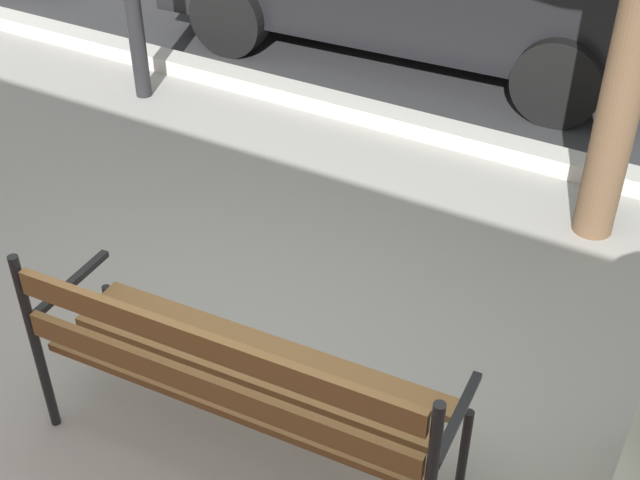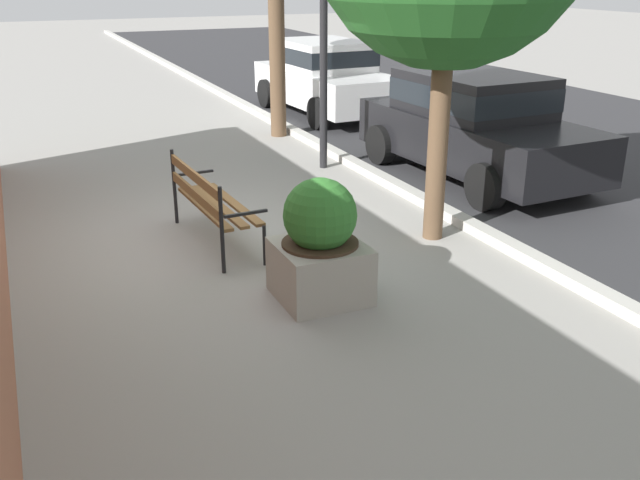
{
  "view_description": "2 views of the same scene",
  "coord_description": "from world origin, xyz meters",
  "px_view_note": "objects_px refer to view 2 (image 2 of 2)",
  "views": [
    {
      "loc": [
        1.57,
        -2.1,
        3.0
      ],
      "look_at": [
        0.09,
        0.57,
        0.75
      ],
      "focal_mm": 48.54,
      "sensor_mm": 36.0,
      "label": 1
    },
    {
      "loc": [
        7.71,
        -2.1,
        3.02
      ],
      "look_at": [
        1.94,
        0.44,
        0.6
      ],
      "focal_mm": 39.92,
      "sensor_mm": 36.0,
      "label": 2
    }
  ],
  "objects_px": {
    "concrete_planter": "(320,244)",
    "parked_car_white": "(325,75)",
    "park_bench": "(209,199)",
    "lamp_post": "(324,1)",
    "parked_car_black": "(474,122)"
  },
  "relations": [
    {
      "from": "concrete_planter",
      "to": "parked_car_white",
      "type": "relative_size",
      "value": 0.29
    },
    {
      "from": "park_bench",
      "to": "concrete_planter",
      "type": "bearing_deg",
      "value": 17.36
    },
    {
      "from": "concrete_planter",
      "to": "parked_car_white",
      "type": "bearing_deg",
      "value": 155.59
    },
    {
      "from": "park_bench",
      "to": "parked_car_white",
      "type": "relative_size",
      "value": 0.44
    },
    {
      "from": "concrete_planter",
      "to": "parked_car_white",
      "type": "height_order",
      "value": "parked_car_white"
    },
    {
      "from": "park_bench",
      "to": "concrete_planter",
      "type": "relative_size",
      "value": 1.51
    },
    {
      "from": "lamp_post",
      "to": "parked_car_black",
      "type": "bearing_deg",
      "value": 53.18
    },
    {
      "from": "parked_car_white",
      "to": "parked_car_black",
      "type": "bearing_deg",
      "value": 0.0
    },
    {
      "from": "parked_car_white",
      "to": "lamp_post",
      "type": "height_order",
      "value": "lamp_post"
    },
    {
      "from": "parked_car_white",
      "to": "lamp_post",
      "type": "xyz_separation_m",
      "value": [
        4.11,
        -1.87,
        1.71
      ]
    },
    {
      "from": "park_bench",
      "to": "parked_car_black",
      "type": "distance_m",
      "value": 4.6
    },
    {
      "from": "concrete_planter",
      "to": "park_bench",
      "type": "bearing_deg",
      "value": -162.64
    },
    {
      "from": "park_bench",
      "to": "parked_car_black",
      "type": "height_order",
      "value": "parked_car_black"
    },
    {
      "from": "park_bench",
      "to": "parked_car_white",
      "type": "distance_m",
      "value": 8.02
    },
    {
      "from": "concrete_planter",
      "to": "lamp_post",
      "type": "bearing_deg",
      "value": 155.61
    }
  ]
}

